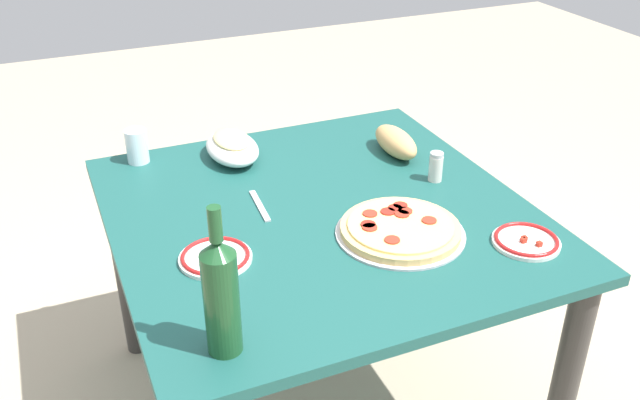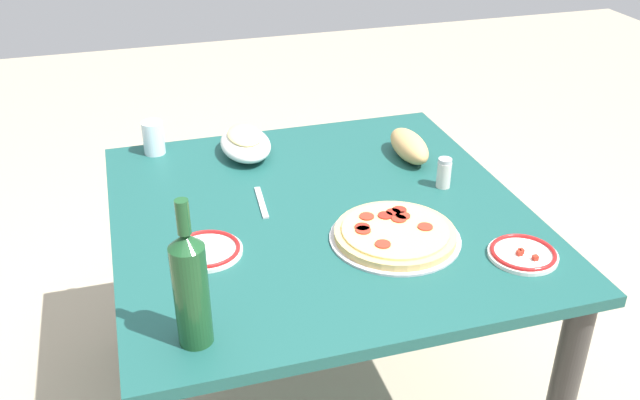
{
  "view_description": "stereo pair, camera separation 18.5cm",
  "coord_description": "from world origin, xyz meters",
  "px_view_note": "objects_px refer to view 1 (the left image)",
  "views": [
    {
      "loc": [
        -1.48,
        0.63,
        1.64
      ],
      "look_at": [
        0.0,
        0.0,
        0.74
      ],
      "focal_mm": 39.33,
      "sensor_mm": 36.0,
      "label": 1
    },
    {
      "loc": [
        -1.54,
        0.46,
        1.64
      ],
      "look_at": [
        0.0,
        0.0,
        0.74
      ],
      "focal_mm": 39.33,
      "sensor_mm": 36.0,
      "label": 2
    }
  ],
  "objects_px": {
    "water_glass": "(137,146)",
    "side_plate_near": "(526,241)",
    "side_plate_far": "(215,257)",
    "spice_shaker": "(436,167)",
    "baked_pasta_dish": "(232,146)",
    "pepperoni_pizza": "(400,229)",
    "bread_loaf": "(396,142)",
    "wine_bottle": "(221,295)",
    "dining_table": "(320,245)"
  },
  "relations": [
    {
      "from": "water_glass",
      "to": "side_plate_near",
      "type": "xyz_separation_m",
      "value": [
        -0.83,
        -0.79,
        -0.04
      ]
    },
    {
      "from": "side_plate_far",
      "to": "spice_shaker",
      "type": "height_order",
      "value": "spice_shaker"
    },
    {
      "from": "baked_pasta_dish",
      "to": "pepperoni_pizza",
      "type": "bearing_deg",
      "value": -156.01
    },
    {
      "from": "side_plate_near",
      "to": "bread_loaf",
      "type": "height_order",
      "value": "bread_loaf"
    },
    {
      "from": "pepperoni_pizza",
      "to": "side_plate_near",
      "type": "distance_m",
      "value": 0.31
    },
    {
      "from": "wine_bottle",
      "to": "bread_loaf",
      "type": "bearing_deg",
      "value": -48.21
    },
    {
      "from": "water_glass",
      "to": "wine_bottle",
      "type": "bearing_deg",
      "value": -179.77
    },
    {
      "from": "baked_pasta_dish",
      "to": "spice_shaker",
      "type": "distance_m",
      "value": 0.61
    },
    {
      "from": "dining_table",
      "to": "side_plate_near",
      "type": "bearing_deg",
      "value": -131.21
    },
    {
      "from": "pepperoni_pizza",
      "to": "bread_loaf",
      "type": "bearing_deg",
      "value": -26.91
    },
    {
      "from": "dining_table",
      "to": "baked_pasta_dish",
      "type": "xyz_separation_m",
      "value": [
        0.39,
        0.12,
        0.15
      ]
    },
    {
      "from": "wine_bottle",
      "to": "spice_shaker",
      "type": "height_order",
      "value": "wine_bottle"
    },
    {
      "from": "dining_table",
      "to": "baked_pasta_dish",
      "type": "distance_m",
      "value": 0.44
    },
    {
      "from": "side_plate_near",
      "to": "wine_bottle",
      "type": "bearing_deg",
      "value": 95.77
    },
    {
      "from": "water_glass",
      "to": "side_plate_near",
      "type": "distance_m",
      "value": 1.15
    },
    {
      "from": "water_glass",
      "to": "bread_loaf",
      "type": "xyz_separation_m",
      "value": [
        -0.25,
        -0.74,
        -0.01
      ]
    },
    {
      "from": "baked_pasta_dish",
      "to": "wine_bottle",
      "type": "xyz_separation_m",
      "value": [
        -0.82,
        0.26,
        0.09
      ]
    },
    {
      "from": "water_glass",
      "to": "side_plate_near",
      "type": "relative_size",
      "value": 0.62
    },
    {
      "from": "wine_bottle",
      "to": "side_plate_near",
      "type": "xyz_separation_m",
      "value": [
        0.08,
        -0.79,
        -0.12
      ]
    },
    {
      "from": "wine_bottle",
      "to": "side_plate_near",
      "type": "bearing_deg",
      "value": -84.23
    },
    {
      "from": "pepperoni_pizza",
      "to": "side_plate_far",
      "type": "bearing_deg",
      "value": 81.35
    },
    {
      "from": "bread_loaf",
      "to": "wine_bottle",
      "type": "bearing_deg",
      "value": 131.79
    },
    {
      "from": "pepperoni_pizza",
      "to": "side_plate_near",
      "type": "height_order",
      "value": "pepperoni_pizza"
    },
    {
      "from": "wine_bottle",
      "to": "spice_shaker",
      "type": "xyz_separation_m",
      "value": [
        0.46,
        -0.76,
        -0.09
      ]
    },
    {
      "from": "dining_table",
      "to": "wine_bottle",
      "type": "relative_size",
      "value": 3.43
    },
    {
      "from": "water_glass",
      "to": "side_plate_far",
      "type": "relative_size",
      "value": 0.59
    },
    {
      "from": "wine_bottle",
      "to": "spice_shaker",
      "type": "relative_size",
      "value": 3.71
    },
    {
      "from": "dining_table",
      "to": "side_plate_far",
      "type": "height_order",
      "value": "side_plate_far"
    },
    {
      "from": "pepperoni_pizza",
      "to": "bread_loaf",
      "type": "xyz_separation_m",
      "value": [
        0.42,
        -0.21,
        0.03
      ]
    },
    {
      "from": "baked_pasta_dish",
      "to": "side_plate_near",
      "type": "height_order",
      "value": "baked_pasta_dish"
    },
    {
      "from": "baked_pasta_dish",
      "to": "wine_bottle",
      "type": "relative_size",
      "value": 0.74
    },
    {
      "from": "bread_loaf",
      "to": "water_glass",
      "type": "bearing_deg",
      "value": 70.97
    },
    {
      "from": "baked_pasta_dish",
      "to": "spice_shaker",
      "type": "xyz_separation_m",
      "value": [
        -0.36,
        -0.49,
        0.0
      ]
    },
    {
      "from": "wine_bottle",
      "to": "side_plate_near",
      "type": "relative_size",
      "value": 1.95
    },
    {
      "from": "side_plate_far",
      "to": "spice_shaker",
      "type": "relative_size",
      "value": 2.0
    },
    {
      "from": "side_plate_far",
      "to": "bread_loaf",
      "type": "relative_size",
      "value": 0.83
    },
    {
      "from": "dining_table",
      "to": "baked_pasta_dish",
      "type": "relative_size",
      "value": 4.61
    },
    {
      "from": "side_plate_far",
      "to": "water_glass",
      "type": "bearing_deg",
      "value": 6.6
    },
    {
      "from": "wine_bottle",
      "to": "water_glass",
      "type": "xyz_separation_m",
      "value": [
        0.91,
        0.0,
        -0.08
      ]
    },
    {
      "from": "baked_pasta_dish",
      "to": "side_plate_near",
      "type": "bearing_deg",
      "value": -144.85
    },
    {
      "from": "side_plate_near",
      "to": "side_plate_far",
      "type": "bearing_deg",
      "value": 72.35
    },
    {
      "from": "pepperoni_pizza",
      "to": "wine_bottle",
      "type": "distance_m",
      "value": 0.59
    },
    {
      "from": "water_glass",
      "to": "spice_shaker",
      "type": "height_order",
      "value": "water_glass"
    },
    {
      "from": "baked_pasta_dish",
      "to": "side_plate_far",
      "type": "bearing_deg",
      "value": 158.89
    },
    {
      "from": "baked_pasta_dish",
      "to": "bread_loaf",
      "type": "height_order",
      "value": "bread_loaf"
    },
    {
      "from": "water_glass",
      "to": "side_plate_far",
      "type": "xyz_separation_m",
      "value": [
        -0.6,
        -0.07,
        -0.04
      ]
    },
    {
      "from": "bread_loaf",
      "to": "spice_shaker",
      "type": "bearing_deg",
      "value": -174.07
    },
    {
      "from": "pepperoni_pizza",
      "to": "water_glass",
      "type": "bearing_deg",
      "value": 38.06
    },
    {
      "from": "baked_pasta_dish",
      "to": "dining_table",
      "type": "bearing_deg",
      "value": -162.66
    },
    {
      "from": "water_glass",
      "to": "spice_shaker",
      "type": "relative_size",
      "value": 1.18
    }
  ]
}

